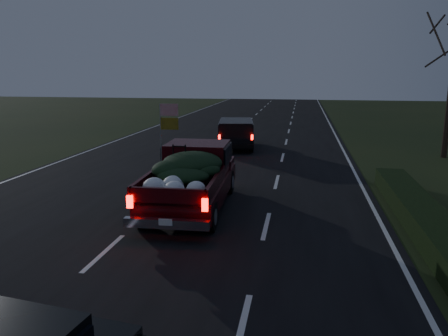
% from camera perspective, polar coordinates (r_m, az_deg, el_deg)
% --- Properties ---
extents(ground, '(120.00, 120.00, 0.00)m').
position_cam_1_polar(ground, '(10.80, -15.39, -10.69)').
color(ground, black).
rests_on(ground, ground).
extents(road_asphalt, '(14.00, 120.00, 0.02)m').
position_cam_1_polar(road_asphalt, '(10.80, -15.39, -10.64)').
color(road_asphalt, black).
rests_on(road_asphalt, ground).
extents(hedge_row, '(1.00, 10.00, 0.60)m').
position_cam_1_polar(hedge_row, '(12.98, 24.68, -6.05)').
color(hedge_row, black).
rests_on(hedge_row, ground).
extents(pickup_truck, '(2.29, 5.56, 2.88)m').
position_cam_1_polar(pickup_truck, '(13.52, -4.24, -0.78)').
color(pickup_truck, '#3A080D').
rests_on(pickup_truck, ground).
extents(lead_suv, '(2.46, 4.65, 1.27)m').
position_cam_1_polar(lead_suv, '(24.24, 1.56, 4.85)').
color(lead_suv, black).
rests_on(lead_suv, ground).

